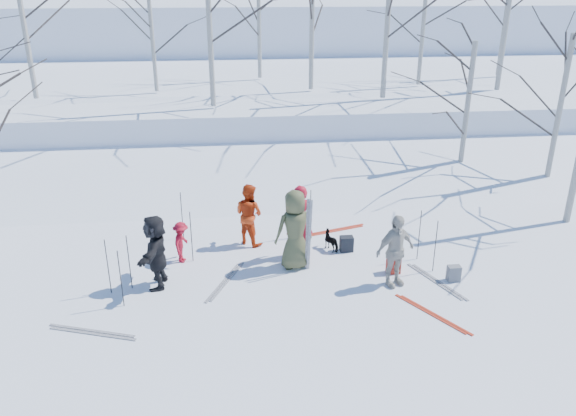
{
  "coord_description": "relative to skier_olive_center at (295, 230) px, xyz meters",
  "views": [
    {
      "loc": [
        -1.4,
        -11.37,
        6.66
      ],
      "look_at": [
        0.0,
        1.5,
        1.3
      ],
      "focal_mm": 35.0,
      "sensor_mm": 36.0,
      "label": 1
    }
  ],
  "objects": [
    {
      "name": "birch_plateau_f",
      "position": [
        -8.99,
        10.85,
        4.34
      ],
      "size": [
        5.0,
        5.0,
        6.28
      ],
      "primitive_type": null,
      "color": "silver",
      "rests_on": "snow_plateau"
    },
    {
      "name": "ski_pole_h",
      "position": [
        0.28,
        1.64,
        -0.33
      ],
      "size": [
        0.02,
        0.02,
        1.34
      ],
      "primitive_type": "cylinder",
      "color": "black",
      "rests_on": "ground"
    },
    {
      "name": "birch_plateau_g",
      "position": [
        9.92,
        10.63,
        4.74
      ],
      "size": [
        5.55,
        5.55,
        7.08
      ],
      "primitive_type": null,
      "color": "silver",
      "rests_on": "snow_plateau"
    },
    {
      "name": "ski_pair_d",
      "position": [
        1.34,
        1.96,
        -0.99
      ],
      "size": [
        1.28,
        2.01,
        0.02
      ],
      "primitive_type": null,
      "rotation": [
        0.0,
        0.0,
        1.87
      ],
      "color": "red",
      "rests_on": "ground"
    },
    {
      "name": "upright_ski_left",
      "position": [
        0.27,
        -0.21,
        -0.05
      ],
      "size": [
        0.08,
        0.16,
        1.9
      ],
      "primitive_type": "cube",
      "rotation": [
        0.07,
        0.0,
        0.04
      ],
      "color": "silver",
      "rests_on": "ground"
    },
    {
      "name": "ski_pole_e",
      "position": [
        3.14,
        0.05,
        -0.33
      ],
      "size": [
        0.02,
        0.02,
        1.34
      ],
      "primitive_type": "cylinder",
      "color": "black",
      "rests_on": "ground"
    },
    {
      "name": "ski_pair_b",
      "position": [
        3.23,
        -1.12,
        -0.99
      ],
      "size": [
        1.48,
        2.03,
        0.02
      ],
      "primitive_type": null,
      "rotation": [
        0.0,
        0.0,
        0.37
      ],
      "color": "silver",
      "rests_on": "ground"
    },
    {
      "name": "far_hill",
      "position": [
        -0.1,
        37.16,
        1.0
      ],
      "size": [
        90.0,
        30.0,
        6.0
      ],
      "primitive_type": "cube",
      "color": "white",
      "rests_on": "ground"
    },
    {
      "name": "ski_pole_b",
      "position": [
        3.32,
        -0.61,
        -0.33
      ],
      "size": [
        0.02,
        0.02,
        1.34
      ],
      "primitive_type": "cylinder",
      "color": "black",
      "rests_on": "ground"
    },
    {
      "name": "ski_pair_e",
      "position": [
        -4.41,
        -2.34,
        -0.99
      ],
      "size": [
        1.36,
        2.02,
        0.02
      ],
      "primitive_type": null,
      "rotation": [
        0.0,
        0.0,
        1.24
      ],
      "color": "silver",
      "rests_on": "ground"
    },
    {
      "name": "birch_plateau_c",
      "position": [
        0.1,
        14.79,
        3.9
      ],
      "size": [
        4.37,
        4.37,
        5.39
      ],
      "primitive_type": null,
      "color": "silver",
      "rests_on": "snow_plateau"
    },
    {
      "name": "ski_pole_c",
      "position": [
        -3.92,
        -1.39,
        -0.33
      ],
      "size": [
        0.02,
        0.02,
        1.34
      ],
      "primitive_type": "cylinder",
      "color": "black",
      "rests_on": "ground"
    },
    {
      "name": "birch_edge_e",
      "position": [
        6.48,
        5.63,
        1.38
      ],
      "size": [
        3.93,
        3.93,
        4.75
      ],
      "primitive_type": null,
      "color": "silver",
      "rests_on": "ground"
    },
    {
      "name": "ski_pole_f",
      "position": [
        0.64,
        1.75,
        -0.33
      ],
      "size": [
        0.02,
        0.02,
        1.34
      ],
      "primitive_type": "cylinder",
      "color": "black",
      "rests_on": "ground"
    },
    {
      "name": "birch_plateau_h",
      "position": [
        7.01,
        12.24,
        3.7
      ],
      "size": [
        4.09,
        4.09,
        4.98
      ],
      "primitive_type": null,
      "color": "silver",
      "rests_on": "snow_plateau"
    },
    {
      "name": "ski_pole_a",
      "position": [
        -3.86,
        -0.64,
        -0.33
      ],
      "size": [
        0.02,
        0.02,
        1.34
      ],
      "primitive_type": "cylinder",
      "color": "black",
      "rests_on": "ground"
    },
    {
      "name": "ski_pole_g",
      "position": [
        -2.53,
        0.57,
        -0.33
      ],
      "size": [
        0.02,
        0.02,
        1.34
      ],
      "primitive_type": "cylinder",
      "color": "black",
      "rests_on": "ground"
    },
    {
      "name": "backpack_grey",
      "position": [
        3.64,
        -1.1,
        -0.81
      ],
      "size": [
        0.3,
        0.2,
        0.38
      ],
      "primitive_type": "cube",
      "color": "slate",
      "rests_on": "ground"
    },
    {
      "name": "birch_plateau_i",
      "position": [
        2.08,
        11.61,
        4.27
      ],
      "size": [
        4.9,
        4.9,
        6.14
      ],
      "primitive_type": null,
      "color": "silver",
      "rests_on": "snow_plateau"
    },
    {
      "name": "backpack_dark",
      "position": [
        1.45,
        0.7,
        -0.8
      ],
      "size": [
        0.34,
        0.24,
        0.4
      ],
      "primitive_type": "cube",
      "color": "black",
      "rests_on": "ground"
    },
    {
      "name": "snow_ramp",
      "position": [
        -0.1,
        6.16,
        -0.85
      ],
      "size": [
        70.0,
        9.49,
        4.12
      ],
      "primitive_type": "cube",
      "rotation": [
        0.3,
        0.0,
        0.0
      ],
      "color": "white",
      "rests_on": "ground"
    },
    {
      "name": "ski_pole_i",
      "position": [
        -4.3,
        -0.8,
        -0.33
      ],
      "size": [
        0.02,
        0.02,
        1.34
      ],
      "primitive_type": "cylinder",
      "color": "black",
      "rests_on": "ground"
    },
    {
      "name": "backpack_red",
      "position": [
        2.33,
        -0.57,
        -0.79
      ],
      "size": [
        0.32,
        0.22,
        0.42
      ],
      "primitive_type": "cube",
      "color": "maroon",
      "rests_on": "ground"
    },
    {
      "name": "skier_olive_center",
      "position": [
        0.0,
        0.0,
        0.0
      ],
      "size": [
        1.09,
        0.84,
        1.99
      ],
      "primitive_type": "imported",
      "rotation": [
        0.0,
        0.0,
        3.37
      ],
      "color": "#44482B",
      "rests_on": "ground"
    },
    {
      "name": "skier_red_north",
      "position": [
        0.18,
        0.57,
        -0.04
      ],
      "size": [
        0.72,
        0.49,
        1.92
      ],
      "primitive_type": "imported",
      "rotation": [
        0.0,
        0.0,
        3.18
      ],
      "color": "#AC1023",
      "rests_on": "ground"
    },
    {
      "name": "birch_plateau_b",
      "position": [
        -2.01,
        8.68,
        4.44
      ],
      "size": [
        5.13,
        5.13,
        6.47
      ],
      "primitive_type": null,
      "color": "silver",
      "rests_on": "snow_plateau"
    },
    {
      "name": "upright_ski_right",
      "position": [
        0.32,
        -0.26,
        -0.05
      ],
      "size": [
        0.1,
        0.23,
        1.89
      ],
      "primitive_type": "cube",
      "rotation": [
        0.1,
        0.0,
        0.14
      ],
      "color": "silver",
      "rests_on": "ground"
    },
    {
      "name": "skier_grey_west",
      "position": [
        -3.25,
        -0.57,
        -0.12
      ],
      "size": [
        0.66,
        1.67,
        1.76
      ],
      "primitive_type": "imported",
      "rotation": [
        0.0,
        0.0,
        4.63
      ],
      "color": "black",
      "rests_on": "ground"
    },
    {
      "name": "ski_pole_d",
      "position": [
        -2.85,
        1.96,
        -0.33
      ],
      "size": [
        0.02,
        0.02,
        1.34
      ],
      "primitive_type": "cylinder",
      "color": "black",
      "rests_on": "ground"
    },
    {
      "name": "ski_pair_c",
      "position": [
        2.66,
        -2.44,
        -0.99
      ],
      "size": [
        1.89,
        2.08,
        0.02
      ],
      "primitive_type": null,
      "rotation": [
        0.0,
        0.0,
        0.55
      ],
      "color": "red",
      "rests_on": "ground"
    },
    {
      "name": "ground",
      "position": [
        -0.1,
        -0.84,
        -1.0
      ],
      "size": [
        120.0,
        120.0,
        0.0
      ],
      "primitive_type": "plane",
      "color": "white",
      "rests_on": "ground"
    },
    {
      "name": "snow_plateau",
      "position": [
        -0.1,
        16.16,
        0.0
      ],
      "size": [
        70.0,
        18.0,
        2.2
      ],
      "primitive_type": "cube",
      "color": "white",
      "rests_on": "ground"
    },
    {
      "name": "birch_plateau_k",
      "position": [
        11.71,
        14.32,
        4.39
      ],
      "size": [
        5.06,
        5.06,
        6.38
      ],
      "primitive_type": null,
      "color": "silver",
      "rests_on": "snow_plateau"
    },
    {
      "name": "skier_redor_behind",
      "position": [
        -1.05,
        1.45,
        -0.16
      ],
      "size": [
        1.03,
        1.02,
        1.68
      ],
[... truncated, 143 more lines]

